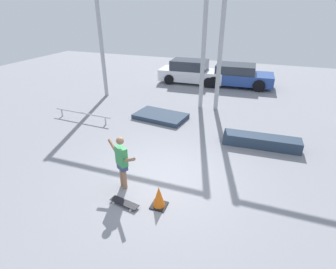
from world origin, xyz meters
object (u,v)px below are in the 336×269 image
at_px(traffic_cone, 159,197).
at_px(grind_box, 261,141).
at_px(skateboard, 124,203).
at_px(parked_car_white, 191,72).
at_px(grind_rail, 83,114).
at_px(manual_pad, 161,116).
at_px(skateboarder, 122,160).
at_px(parked_car_blue, 237,75).

bearing_deg(traffic_cone, grind_box, 61.36).
bearing_deg(grind_box, skateboard, -125.21).
bearing_deg(parked_car_white, traffic_cone, -80.53).
bearing_deg(grind_rail, traffic_cone, -37.30).
xyz_separation_m(skateboard, traffic_cone, (0.83, 0.26, 0.22)).
bearing_deg(manual_pad, parked_car_white, 93.35).
distance_m(skateboard, grind_rail, 5.97).
xyz_separation_m(skateboard, manual_pad, (-1.20, 5.50, 0.03)).
distance_m(skateboarder, skateboard, 1.08).
bearing_deg(grind_box, parked_car_blue, 103.42).
relative_size(grind_rail, parked_car_white, 0.70).
relative_size(skateboard, parked_car_blue, 0.19).
bearing_deg(traffic_cone, parked_car_white, 101.87).
bearing_deg(grind_rail, parked_car_white, 70.05).
bearing_deg(skateboarder, traffic_cone, 13.40).
relative_size(skateboarder, parked_car_white, 0.38).
bearing_deg(traffic_cone, skateboarder, 162.18).
distance_m(manual_pad, grind_rail, 3.37).
relative_size(skateboarder, skateboard, 1.90).
distance_m(manual_pad, parked_car_blue, 6.87).
distance_m(parked_car_white, traffic_cone, 11.64).
height_order(manual_pad, parked_car_blue, parked_car_blue).
relative_size(skateboard, grind_box, 0.31).
bearing_deg(parked_car_blue, grind_box, -79.13).
xyz_separation_m(manual_pad, grind_rail, (-3.08, -1.35, 0.19)).
bearing_deg(grind_box, skateboarder, -132.77).
bearing_deg(skateboard, manual_pad, 111.73).
distance_m(grind_rail, traffic_cone, 6.43).
height_order(grind_box, parked_car_blue, parked_car_blue).
distance_m(parked_car_blue, traffic_cone, 11.64).
xyz_separation_m(manual_pad, traffic_cone, (2.03, -5.24, 0.19)).
bearing_deg(parked_car_blue, skateboard, -98.60).
relative_size(skateboarder, parked_car_blue, 0.36).
height_order(parked_car_blue, traffic_cone, parked_car_blue).
bearing_deg(skateboard, grind_rail, 145.28).
bearing_deg(skateboard, parked_car_white, 107.04).
bearing_deg(skateboard, traffic_cone, 26.56).
distance_m(skateboarder, parked_car_blue, 11.37).
bearing_deg(skateboard, skateboarder, 128.73).
height_order(skateboarder, parked_car_blue, skateboarder).
height_order(grind_rail, parked_car_blue, parked_car_blue).
xyz_separation_m(skateboard, parked_car_white, (-1.56, 11.64, 0.61)).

